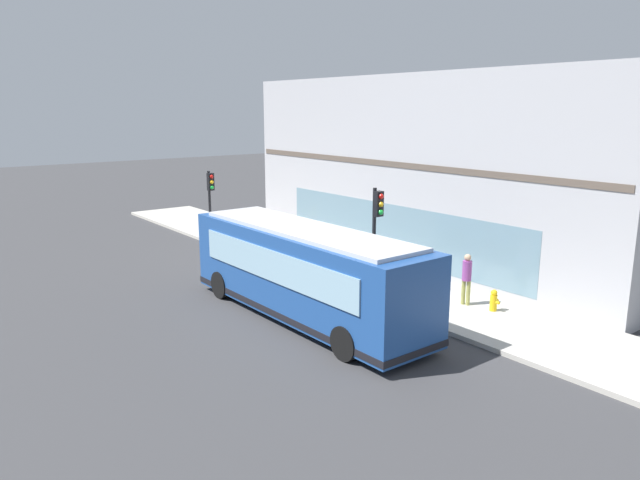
# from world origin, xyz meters

# --- Properties ---
(ground) EXTENTS (120.00, 120.00, 0.00)m
(ground) POSITION_xyz_m (0.00, 0.00, 0.00)
(ground) COLOR #38383A
(sidewalk_curb) EXTENTS (4.13, 40.00, 0.15)m
(sidewalk_curb) POSITION_xyz_m (4.67, 0.00, 0.07)
(sidewalk_curb) COLOR #B2ADA3
(sidewalk_curb) RESTS_ON ground
(building_corner) EXTENTS (6.45, 20.16, 8.21)m
(building_corner) POSITION_xyz_m (9.93, 0.00, 4.10)
(building_corner) COLOR #A8A8AD
(building_corner) RESTS_ON ground
(city_bus_nearside) EXTENTS (2.67, 10.06, 3.07)m
(city_bus_nearside) POSITION_xyz_m (0.05, -2.70, 1.55)
(city_bus_nearside) COLOR #1E478C
(city_bus_nearside) RESTS_ON ground
(traffic_light_near_corner) EXTENTS (0.32, 0.49, 3.92)m
(traffic_light_near_corner) POSITION_xyz_m (3.30, -2.64, 2.88)
(traffic_light_near_corner) COLOR black
(traffic_light_near_corner) RESTS_ON sidewalk_curb
(traffic_light_down_block) EXTENTS (0.32, 0.49, 3.49)m
(traffic_light_down_block) POSITION_xyz_m (3.23, 9.91, 2.58)
(traffic_light_down_block) COLOR black
(traffic_light_down_block) RESTS_ON sidewalk_curb
(fire_hydrant) EXTENTS (0.35, 0.35, 0.74)m
(fire_hydrant) POSITION_xyz_m (5.23, -6.39, 0.51)
(fire_hydrant) COLOR yellow
(fire_hydrant) RESTS_ON sidewalk_curb
(pedestrian_walking_along_curb) EXTENTS (0.32, 0.32, 1.61)m
(pedestrian_walking_along_curb) POSITION_xyz_m (5.05, 7.80, 1.07)
(pedestrian_walking_along_curb) COLOR #8C3F8C
(pedestrian_walking_along_curb) RESTS_ON sidewalk_curb
(pedestrian_near_building_entrance) EXTENTS (0.32, 0.32, 1.80)m
(pedestrian_near_building_entrance) POSITION_xyz_m (5.00, -5.40, 1.20)
(pedestrian_near_building_entrance) COLOR #99994C
(pedestrian_near_building_entrance) RESTS_ON sidewalk_curb
(newspaper_vending_box) EXTENTS (0.44, 0.42, 0.90)m
(newspaper_vending_box) POSITION_xyz_m (3.83, -4.57, 0.60)
(newspaper_vending_box) COLOR #263F99
(newspaper_vending_box) RESTS_ON sidewalk_curb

